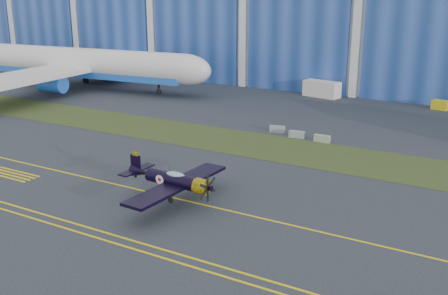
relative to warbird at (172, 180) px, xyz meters
The scene contains 15 objects.
ground 6.36m from the warbird, 95.95° to the left, with size 260.00×260.00×0.00m, color #2E323B.
grass_median 20.07m from the warbird, 91.78° to the left, with size 260.00×10.00×0.02m, color #475128.
hangar 78.77m from the warbird, 90.46° to the left, with size 220.00×45.70×30.00m.
taxiway_centreline 2.44m from the warbird, 123.32° to the left, with size 200.00×0.20×0.02m, color yellow.
edge_line_near 8.85m from the warbird, 94.14° to the right, with size 80.00×0.20×0.02m, color yellow.
edge_line_far 7.89m from the warbird, 94.69° to the right, with size 80.00×0.20×0.02m, color yellow.
hold_short_ladder 18.87m from the warbird, behind, with size 6.00×2.40×0.02m, color yellow, non-canonical shape.
warbird is the anchor object (origin of this frame).
jetliner 62.49m from the warbird, 141.74° to the left, with size 66.60×58.12×21.61m.
shipping_container 53.12m from the warbird, 95.91° to the left, with size 6.43×2.57×2.79m, color white.
tug 54.31m from the warbird, 74.62° to the left, with size 2.47×1.55×1.44m, color yellow.
cart 79.73m from the warbird, 139.45° to the left, with size 1.87×1.12×1.12m, color silver.
barrier_a 26.68m from the warbird, 94.35° to the left, with size 2.00×0.60×0.90m, color gray.
barrier_b 25.50m from the warbird, 87.25° to the left, with size 2.00×0.60×0.90m, color gray.
barrier_c 25.61m from the warbird, 79.40° to the left, with size 2.00×0.60×0.90m, color #9B9E89.
Camera 1 is at (26.13, -40.89, 18.03)m, focal length 42.00 mm.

